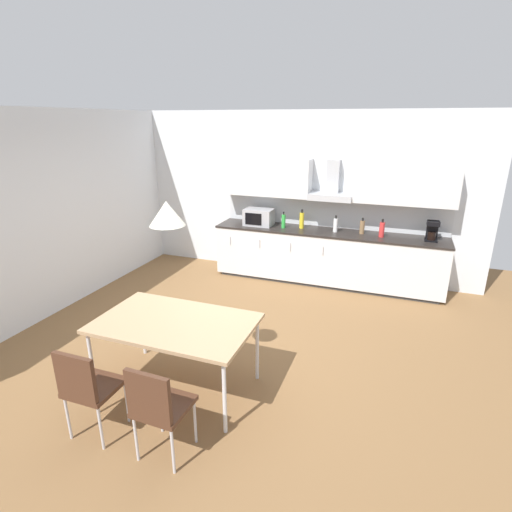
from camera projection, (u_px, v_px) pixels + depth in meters
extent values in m
cube|color=brown|center=(226.00, 347.00, 4.85)|extent=(7.94, 8.23, 0.02)
cube|color=silver|center=(291.00, 195.00, 6.87)|extent=(6.35, 0.10, 2.76)
cube|color=silver|center=(38.00, 217.00, 5.28)|extent=(0.10, 6.58, 2.76)
cube|color=#333333|center=(324.00, 280.00, 6.76)|extent=(3.56, 0.57, 0.05)
cube|color=silver|center=(326.00, 256.00, 6.62)|extent=(3.70, 0.62, 0.81)
cube|color=#282321|center=(327.00, 232.00, 6.48)|extent=(3.72, 0.64, 0.03)
cube|color=silver|center=(230.00, 241.00, 6.78)|extent=(0.01, 0.01, 0.14)
cube|color=silver|center=(259.00, 244.00, 6.61)|extent=(0.01, 0.01, 0.14)
cube|color=silver|center=(290.00, 247.00, 6.44)|extent=(0.01, 0.01, 0.14)
cube|color=silver|center=(323.00, 251.00, 6.26)|extent=(0.01, 0.01, 0.14)
cube|color=silver|center=(332.00, 213.00, 6.67)|extent=(3.70, 0.02, 0.46)
cube|color=silver|center=(267.00, 177.00, 6.70)|extent=(1.50, 0.34, 0.62)
cube|color=silver|center=(405.00, 184.00, 5.98)|extent=(1.50, 0.34, 0.62)
cube|color=#B7BABF|center=(331.00, 197.00, 6.41)|extent=(0.70, 0.40, 0.10)
cube|color=#B7BABF|center=(333.00, 178.00, 6.41)|extent=(0.20, 0.16, 0.57)
cube|color=#ADADB2|center=(259.00, 217.00, 6.82)|extent=(0.48, 0.34, 0.28)
cube|color=black|center=(253.00, 219.00, 6.67)|extent=(0.29, 0.01, 0.20)
cube|color=black|center=(431.00, 240.00, 5.97)|extent=(0.18, 0.18, 0.02)
cylinder|color=black|center=(432.00, 236.00, 5.93)|extent=(0.12, 0.12, 0.12)
cube|color=black|center=(432.00, 230.00, 5.97)|extent=(0.16, 0.08, 0.30)
cube|color=black|center=(433.00, 223.00, 5.87)|extent=(0.18, 0.16, 0.06)
cylinder|color=green|center=(283.00, 221.00, 6.64)|extent=(0.07, 0.07, 0.23)
cylinder|color=black|center=(284.00, 213.00, 6.59)|extent=(0.03, 0.03, 0.05)
cylinder|color=yellow|center=(302.00, 221.00, 6.62)|extent=(0.08, 0.08, 0.26)
cylinder|color=black|center=(302.00, 211.00, 6.56)|extent=(0.03, 0.03, 0.06)
cylinder|color=brown|center=(362.00, 227.00, 6.31)|extent=(0.08, 0.08, 0.21)
cylinder|color=black|center=(363.00, 219.00, 6.26)|extent=(0.03, 0.03, 0.05)
cylinder|color=white|center=(336.00, 225.00, 6.41)|extent=(0.07, 0.07, 0.22)
cylinder|color=black|center=(336.00, 217.00, 6.37)|extent=(0.03, 0.03, 0.05)
cylinder|color=red|center=(382.00, 230.00, 6.13)|extent=(0.08, 0.08, 0.23)
cylinder|color=black|center=(383.00, 221.00, 6.08)|extent=(0.03, 0.03, 0.05)
cube|color=tan|center=(175.00, 323.00, 3.88)|extent=(1.53, 0.94, 0.04)
cylinder|color=silver|center=(92.00, 365.00, 3.87)|extent=(0.04, 0.04, 0.72)
cylinder|color=silver|center=(225.00, 398.00, 3.41)|extent=(0.04, 0.04, 0.72)
cylinder|color=silver|center=(142.00, 326.00, 4.59)|extent=(0.04, 0.04, 0.72)
cylinder|color=silver|center=(257.00, 349.00, 4.13)|extent=(0.04, 0.04, 0.72)
cube|color=#4C2D1E|center=(164.00, 406.00, 3.18)|extent=(0.41, 0.41, 0.04)
cube|color=#4C2D1E|center=(148.00, 397.00, 2.95)|extent=(0.38, 0.05, 0.40)
cylinder|color=silver|center=(161.00, 411.00, 3.46)|extent=(0.02, 0.02, 0.43)
cylinder|color=silver|center=(195.00, 421.00, 3.34)|extent=(0.02, 0.02, 0.43)
cylinder|color=silver|center=(136.00, 439.00, 3.16)|extent=(0.02, 0.02, 0.43)
cylinder|color=silver|center=(173.00, 451.00, 3.04)|extent=(0.02, 0.02, 0.43)
cube|color=#4C2D1E|center=(95.00, 387.00, 3.40)|extent=(0.40, 0.40, 0.04)
cube|color=#4C2D1E|center=(75.00, 377.00, 3.17)|extent=(0.38, 0.04, 0.40)
cylinder|color=silver|center=(96.00, 393.00, 3.68)|extent=(0.02, 0.02, 0.43)
cylinder|color=silver|center=(127.00, 402.00, 3.57)|extent=(0.02, 0.02, 0.43)
cylinder|color=silver|center=(68.00, 418.00, 3.38)|extent=(0.02, 0.02, 0.43)
cylinder|color=silver|center=(101.00, 428.00, 3.27)|extent=(0.02, 0.02, 0.43)
cone|color=silver|center=(167.00, 213.00, 3.52)|extent=(0.32, 0.32, 0.22)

